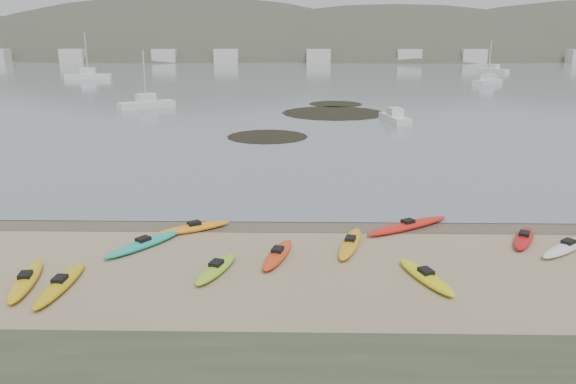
{
  "coord_description": "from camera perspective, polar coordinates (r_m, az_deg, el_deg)",
  "views": [
    {
      "loc": [
        0.49,
        -24.95,
        8.59
      ],
      "look_at": [
        0.0,
        0.0,
        1.5
      ],
      "focal_mm": 35.0,
      "sensor_mm": 36.0,
      "label": 1
    }
  ],
  "objects": [
    {
      "name": "ground",
      "position": [
        26.39,
        0.0,
        -3.13
      ],
      "size": [
        600.0,
        600.0,
        0.0
      ],
      "primitive_type": "plane",
      "color": "tan",
      "rests_on": "ground"
    },
    {
      "name": "far_hills",
      "position": [
        223.69,
        11.28,
        9.27
      ],
      "size": [
        550.0,
        135.0,
        80.0
      ],
      "color": "#384235",
      "rests_on": "ground"
    },
    {
      "name": "water",
      "position": [
        325.06,
        1.08,
        14.34
      ],
      "size": [
        1200.0,
        1200.0,
        0.0
      ],
      "primitive_type": "plane",
      "color": "slate",
      "rests_on": "ground"
    },
    {
      "name": "far_town",
      "position": [
        170.16,
        3.07,
        13.62
      ],
      "size": [
        199.0,
        5.0,
        4.0
      ],
      "color": "beige",
      "rests_on": "ground"
    },
    {
      "name": "moored_boats",
      "position": [
        99.15,
        1.08,
        11.18
      ],
      "size": [
        90.91,
        79.61,
        1.18
      ],
      "color": "silver",
      "rests_on": "ground"
    },
    {
      "name": "wet_sand",
      "position": [
        26.1,
        -0.01,
        -3.34
      ],
      "size": [
        60.0,
        60.0,
        0.0
      ],
      "primitive_type": "plane",
      "color": "brown",
      "rests_on": "ground"
    },
    {
      "name": "kayaks",
      "position": [
        22.6,
        1.03,
        -6.02
      ],
      "size": [
        23.07,
        9.96,
        0.34
      ],
      "color": "red",
      "rests_on": "ground"
    },
    {
      "name": "kelp_mats",
      "position": [
        61.31,
        3.55,
        7.8
      ],
      "size": [
        15.71,
        29.73,
        0.04
      ],
      "color": "black",
      "rests_on": "water"
    }
  ]
}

